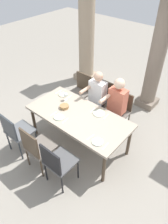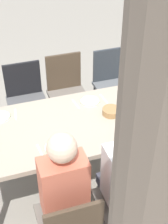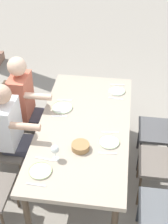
% 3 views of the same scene
% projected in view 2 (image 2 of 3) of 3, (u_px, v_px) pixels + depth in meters
% --- Properties ---
extents(ground_plane, '(16.00, 16.00, 0.00)m').
position_uv_depth(ground_plane, '(78.00, 177.00, 3.51)').
color(ground_plane, gray).
extents(dining_table, '(1.93, 0.94, 0.75)m').
position_uv_depth(dining_table, '(77.00, 127.00, 3.11)').
color(dining_table, tan).
rests_on(dining_table, ground).
extents(chair_west_south, '(0.44, 0.44, 0.91)m').
position_uv_depth(chair_west_south, '(112.00, 81.00, 4.06)').
color(chair_west_south, '#5B5E61').
rests_on(chair_west_south, ground).
extents(chair_mid_north, '(0.44, 0.44, 0.95)m').
position_uv_depth(chair_mid_north, '(131.00, 206.00, 2.54)').
color(chair_mid_north, '#6A6158').
rests_on(chair_mid_north, ground).
extents(chair_mid_south, '(0.44, 0.44, 0.94)m').
position_uv_depth(chair_mid_south, '(67.00, 89.00, 3.91)').
color(chair_mid_south, '#6A6158').
rests_on(chair_mid_south, ground).
extents(chair_east_south, '(0.44, 0.44, 0.91)m').
position_uv_depth(chair_east_south, '(26.00, 97.00, 3.78)').
color(chair_east_south, '#4F4F50').
rests_on(chair_east_south, ground).
extents(diner_woman_green, '(0.35, 0.49, 1.26)m').
position_uv_depth(diner_woman_green, '(122.00, 177.00, 2.62)').
color(diner_woman_green, '#3F3F4C').
rests_on(diner_woman_green, ground).
extents(diner_man_white, '(0.35, 0.49, 1.29)m').
position_uv_depth(diner_man_white, '(63.00, 191.00, 2.48)').
color(diner_man_white, '#3F3F4C').
rests_on(diner_man_white, ground).
extents(plate_0, '(0.21, 0.21, 0.02)m').
position_uv_depth(plate_0, '(157.00, 125.00, 3.01)').
color(plate_0, silver).
rests_on(plate_0, dining_table).
extents(wine_glass_0, '(0.08, 0.08, 0.16)m').
position_uv_depth(wine_glass_0, '(137.00, 113.00, 2.98)').
color(wine_glass_0, white).
rests_on(wine_glass_0, dining_table).
extents(spoon_0, '(0.04, 0.17, 0.01)m').
position_uv_depth(spoon_0, '(142.00, 129.00, 2.98)').
color(spoon_0, silver).
rests_on(spoon_0, dining_table).
extents(plate_1, '(0.21, 0.21, 0.02)m').
position_uv_depth(plate_1, '(90.00, 101.00, 3.33)').
color(plate_1, white).
rests_on(plate_1, dining_table).
extents(fork_1, '(0.03, 0.17, 0.01)m').
position_uv_depth(fork_1, '(104.00, 99.00, 3.37)').
color(fork_1, silver).
rests_on(fork_1, dining_table).
extents(spoon_1, '(0.04, 0.17, 0.01)m').
position_uv_depth(spoon_1, '(76.00, 104.00, 3.30)').
color(spoon_1, silver).
rests_on(spoon_1, dining_table).
extents(plate_2, '(0.23, 0.23, 0.02)m').
position_uv_depth(plate_2, '(58.00, 147.00, 2.78)').
color(plate_2, white).
rests_on(plate_2, dining_table).
extents(fork_2, '(0.04, 0.17, 0.01)m').
position_uv_depth(fork_2, '(75.00, 143.00, 2.83)').
color(fork_2, silver).
rests_on(fork_2, dining_table).
extents(spoon_2, '(0.03, 0.17, 0.01)m').
position_uv_depth(spoon_2, '(40.00, 151.00, 2.75)').
color(spoon_2, silver).
rests_on(spoon_2, dining_table).
extents(plate_3, '(0.20, 0.20, 0.02)m').
position_uv_depth(plate_3, '(0.00, 117.00, 3.12)').
color(plate_3, white).
rests_on(plate_3, dining_table).
extents(fork_3, '(0.03, 0.17, 0.01)m').
position_uv_depth(fork_3, '(16.00, 114.00, 3.16)').
color(fork_3, silver).
rests_on(fork_3, dining_table).
extents(bread_basket, '(0.17, 0.17, 0.06)m').
position_uv_depth(bread_basket, '(111.00, 111.00, 3.15)').
color(bread_basket, '#9E7547').
rests_on(bread_basket, dining_table).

